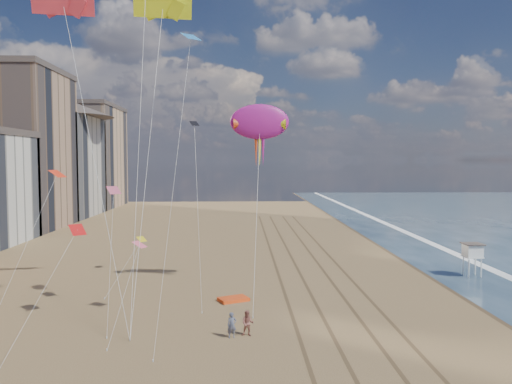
{
  "coord_description": "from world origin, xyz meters",
  "views": [
    {
      "loc": [
        -5.28,
        -19.48,
        12.4
      ],
      "look_at": [
        -3.88,
        26.0,
        9.5
      ],
      "focal_mm": 35.0,
      "sensor_mm": 36.0,
      "label": 1
    }
  ],
  "objects_px": {
    "grounded_kite": "(233,299)",
    "show_kite": "(260,122)",
    "kite_flyer_b": "(248,323)",
    "lifeguard_stand": "(473,251)",
    "kite_flyer_a": "(232,325)"
  },
  "relations": [
    {
      "from": "grounded_kite",
      "to": "show_kite",
      "type": "bearing_deg",
      "value": 33.79
    },
    {
      "from": "grounded_kite",
      "to": "kite_flyer_b",
      "type": "distance_m",
      "value": 8.96
    },
    {
      "from": "lifeguard_stand",
      "to": "kite_flyer_a",
      "type": "relative_size",
      "value": 1.99
    },
    {
      "from": "kite_flyer_a",
      "to": "kite_flyer_b",
      "type": "height_order",
      "value": "kite_flyer_b"
    },
    {
      "from": "grounded_kite",
      "to": "lifeguard_stand",
      "type": "bearing_deg",
      "value": -6.52
    },
    {
      "from": "grounded_kite",
      "to": "show_kite",
      "type": "height_order",
      "value": "show_kite"
    },
    {
      "from": "lifeguard_stand",
      "to": "kite_flyer_b",
      "type": "relative_size",
      "value": 1.97
    },
    {
      "from": "show_kite",
      "to": "kite_flyer_a",
      "type": "xyz_separation_m",
      "value": [
        -2.44,
        -13.26,
        -15.09
      ]
    },
    {
      "from": "lifeguard_stand",
      "to": "kite_flyer_a",
      "type": "height_order",
      "value": "lifeguard_stand"
    },
    {
      "from": "show_kite",
      "to": "kite_flyer_b",
      "type": "xyz_separation_m",
      "value": [
        -1.33,
        -12.91,
        -15.08
      ]
    },
    {
      "from": "lifeguard_stand",
      "to": "grounded_kite",
      "type": "xyz_separation_m",
      "value": [
        -25.35,
        -8.43,
        -2.61
      ]
    },
    {
      "from": "grounded_kite",
      "to": "show_kite",
      "type": "distance_m",
      "value": 16.54
    },
    {
      "from": "lifeguard_stand",
      "to": "show_kite",
      "type": "height_order",
      "value": "show_kite"
    },
    {
      "from": "grounded_kite",
      "to": "kite_flyer_a",
      "type": "relative_size",
      "value": 1.4
    },
    {
      "from": "grounded_kite",
      "to": "show_kite",
      "type": "xyz_separation_m",
      "value": [
        2.47,
        4.05,
        15.85
      ]
    }
  ]
}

